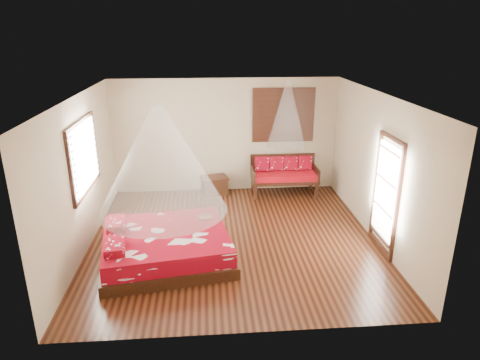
# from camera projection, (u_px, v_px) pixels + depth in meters

# --- Properties ---
(room) EXTENTS (5.54, 5.54, 2.84)m
(room) POSITION_uv_depth(u_px,v_px,m) (233.00, 171.00, 7.93)
(room) COLOR black
(room) RESTS_ON ground
(bed) EXTENTS (2.53, 2.36, 0.65)m
(bed) POSITION_uv_depth(u_px,v_px,m) (165.00, 246.00, 7.61)
(bed) COLOR black
(bed) RESTS_ON floor
(daybed) EXTENTS (1.62, 0.72, 0.94)m
(daybed) POSITION_uv_depth(u_px,v_px,m) (284.00, 173.00, 10.56)
(daybed) COLOR black
(daybed) RESTS_ON floor
(storage_chest) EXTENTS (0.73, 0.60, 0.45)m
(storage_chest) POSITION_uv_depth(u_px,v_px,m) (214.00, 185.00, 10.60)
(storage_chest) COLOR black
(storage_chest) RESTS_ON floor
(shutter_panel) EXTENTS (1.52, 0.06, 1.32)m
(shutter_panel) POSITION_uv_depth(u_px,v_px,m) (283.00, 115.00, 10.42)
(shutter_panel) COLOR black
(shutter_panel) RESTS_ON wall_back
(window_left) EXTENTS (0.10, 1.74, 1.34)m
(window_left) POSITION_uv_depth(u_px,v_px,m) (84.00, 156.00, 7.81)
(window_left) COLOR black
(window_left) RESTS_ON wall_left
(glazed_door) EXTENTS (0.08, 1.02, 2.16)m
(glazed_door) POSITION_uv_depth(u_px,v_px,m) (386.00, 196.00, 7.69)
(glazed_door) COLOR black
(glazed_door) RESTS_ON floor
(wine_tray) EXTENTS (0.29, 0.29, 0.23)m
(wine_tray) POSITION_uv_depth(u_px,v_px,m) (205.00, 215.00, 8.13)
(wine_tray) COLOR brown
(wine_tray) RESTS_ON bed
(mosquito_net_main) EXTENTS (2.19, 2.19, 1.80)m
(mosquito_net_main) POSITION_uv_depth(u_px,v_px,m) (161.00, 160.00, 7.08)
(mosquito_net_main) COLOR white
(mosquito_net_main) RESTS_ON ceiling
(mosquito_net_daybed) EXTENTS (0.91, 0.91, 1.50)m
(mosquito_net_daybed) POSITION_uv_depth(u_px,v_px,m) (287.00, 115.00, 9.95)
(mosquito_net_daybed) COLOR white
(mosquito_net_daybed) RESTS_ON ceiling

